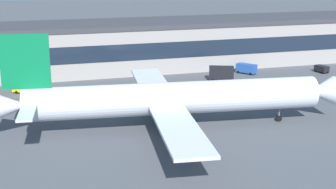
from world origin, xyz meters
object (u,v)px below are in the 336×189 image
object	(u,v)px
catering_truck	(28,83)
stair_truck	(222,73)
crew_van	(247,68)
airliner	(169,98)
baggage_tug	(321,68)

from	to	relation	value
catering_truck	stair_truck	xyz separation A→B (m)	(45.89, -1.46, -0.31)
crew_van	stair_truck	distance (m)	10.61
crew_van	stair_truck	bearing A→B (deg)	-150.31
airliner	crew_van	size ratio (longest dim) A/B	11.13
airliner	baggage_tug	world-z (taller)	airliner
catering_truck	crew_van	size ratio (longest dim) A/B	1.37
airliner	catering_truck	world-z (taller)	airliner
airliner	stair_truck	xyz separation A→B (m)	(22.44, 29.92, -3.40)
airliner	catering_truck	bearing A→B (deg)	126.79
baggage_tug	crew_van	size ratio (longest dim) A/B	0.72
airliner	crew_van	bearing A→B (deg)	48.02
crew_van	baggage_tug	bearing A→B (deg)	-12.74
airliner	stair_truck	world-z (taller)	airliner
catering_truck	crew_van	xyz separation A→B (m)	(55.10, 3.79, -0.83)
catering_truck	baggage_tug	distance (m)	74.61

